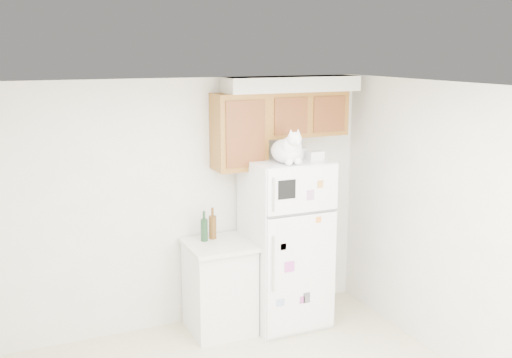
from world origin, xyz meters
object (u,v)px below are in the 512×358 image
refrigerator (285,242)px  bottle_amber (213,223)px  storage_box_front (315,156)px  base_counter (219,286)px  bottle_green (204,226)px  storage_box_back (298,153)px  cat (288,150)px

refrigerator → bottle_amber: (-0.70, 0.21, 0.23)m
storage_box_front → bottle_amber: size_ratio=0.47×
base_counter → bottle_green: bottle_green is taller
base_counter → bottle_green: 0.63m
storage_box_back → bottle_green: storage_box_back is taller
refrigerator → base_counter: 0.79m
bottle_green → bottle_amber: bearing=20.0°
refrigerator → storage_box_front: (0.25, -0.12, 0.89)m
cat → storage_box_back: (0.23, 0.24, -0.08)m
bottle_green → bottle_amber: size_ratio=0.95×
storage_box_back → cat: bearing=-113.2°
storage_box_back → bottle_green: size_ratio=0.60×
bottle_green → bottle_amber: 0.11m
base_counter → storage_box_back: size_ratio=5.11×
storage_box_back → bottle_amber: size_ratio=0.57×
refrigerator → storage_box_front: size_ratio=11.33×
refrigerator → storage_box_back: size_ratio=9.44×
bottle_amber → storage_box_back: bearing=-9.3°
refrigerator → bottle_green: refrigerator is taller
base_counter → storage_box_front: size_ratio=6.13×
storage_box_front → bottle_amber: bearing=159.1°
base_counter → bottle_amber: (-0.01, 0.14, 0.62)m
cat → storage_box_front: bearing=7.8°
storage_box_front → bottle_green: 1.29m
base_counter → bottle_green: (-0.11, 0.10, 0.61)m
cat → storage_box_front: size_ratio=3.31×
bottle_green → cat: bearing=-24.7°
refrigerator → cat: 1.00m
bottle_green → refrigerator: bearing=-12.3°
storage_box_front → base_counter: bearing=166.5°
cat → storage_box_front: (0.32, 0.04, -0.09)m
bottle_green → bottle_amber: bottle_amber is taller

